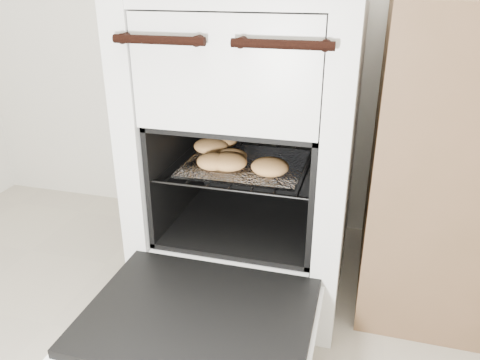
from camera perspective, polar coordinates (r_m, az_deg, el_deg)
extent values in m
cube|color=silver|center=(1.54, 1.69, 4.62)|extent=(0.64, 0.68, 0.98)
cylinder|color=black|center=(1.17, -9.91, 16.46)|extent=(0.23, 0.02, 0.02)
cylinder|color=black|center=(1.08, 5.14, 16.14)|extent=(0.23, 0.02, 0.02)
cube|color=black|center=(1.20, -5.03, -16.11)|extent=(0.55, 0.43, 0.03)
cube|color=silver|center=(1.22, -5.00, -16.81)|extent=(0.57, 0.45, 0.02)
cylinder|color=black|center=(1.55, -7.36, 2.89)|extent=(0.01, 0.45, 0.01)
cylinder|color=black|center=(1.44, 9.71, 1.18)|extent=(0.01, 0.45, 0.01)
cylinder|color=black|center=(1.29, -1.51, -1.25)|extent=(0.46, 0.01, 0.01)
cylinder|color=black|center=(1.67, 2.72, 4.66)|extent=(0.46, 0.01, 0.01)
cylinder|color=black|center=(1.53, -6.07, 2.77)|extent=(0.01, 0.43, 0.01)
cylinder|color=black|center=(1.51, -3.81, 2.55)|extent=(0.01, 0.43, 0.01)
cylinder|color=black|center=(1.49, -1.49, 2.33)|extent=(0.01, 0.43, 0.01)
cylinder|color=black|center=(1.48, 0.88, 2.09)|extent=(0.01, 0.43, 0.01)
cylinder|color=black|center=(1.46, 3.29, 1.84)|extent=(0.01, 0.43, 0.01)
cylinder|color=black|center=(1.45, 5.75, 1.59)|extent=(0.01, 0.43, 0.01)
cylinder|color=black|center=(1.44, 8.24, 1.33)|extent=(0.01, 0.43, 0.01)
cube|color=white|center=(1.46, 0.67, 2.03)|extent=(0.36, 0.32, 0.01)
ellipsoid|color=tan|center=(1.39, -1.38, 2.26)|extent=(0.16, 0.16, 0.05)
ellipsoid|color=tan|center=(1.53, -3.52, 4.20)|extent=(0.15, 0.15, 0.05)
ellipsoid|color=tan|center=(1.44, -1.00, 2.90)|extent=(0.13, 0.13, 0.04)
ellipsoid|color=tan|center=(1.58, -2.37, 4.87)|extent=(0.13, 0.13, 0.05)
ellipsoid|color=tan|center=(1.40, -3.28, 2.28)|extent=(0.12, 0.12, 0.05)
ellipsoid|color=tan|center=(1.36, 3.68, 1.64)|extent=(0.16, 0.16, 0.05)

